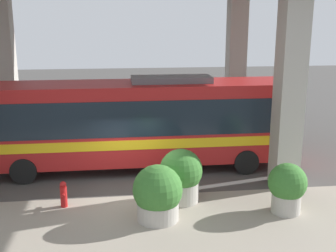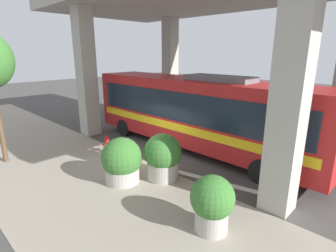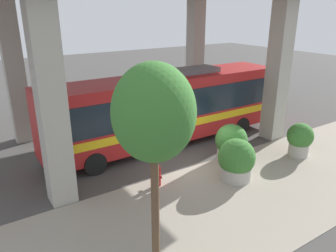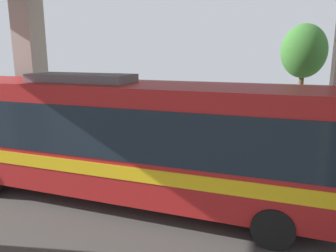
% 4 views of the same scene
% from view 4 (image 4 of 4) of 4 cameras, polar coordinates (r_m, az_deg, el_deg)
% --- Properties ---
extents(ground_plane, '(80.00, 80.00, 0.00)m').
position_cam_4_polar(ground_plane, '(12.78, 0.15, -7.71)').
color(ground_plane, '#474442').
rests_on(ground_plane, ground).
extents(sidewalk_strip, '(6.00, 40.00, 0.02)m').
position_cam_4_polar(sidewalk_strip, '(15.49, 3.87, -4.02)').
color(sidewalk_strip, gray).
rests_on(sidewalk_strip, ground).
extents(bus, '(2.63, 12.78, 3.83)m').
position_cam_4_polar(bus, '(9.84, -8.22, -1.44)').
color(bus, '#B21E1E').
rests_on(bus, ground).
extents(fire_hydrant, '(0.46, 0.22, 0.91)m').
position_cam_4_polar(fire_hydrant, '(12.67, 10.75, -5.93)').
color(fire_hydrant, '#B21919').
rests_on(fire_hydrant, ground).
extents(planter_front, '(1.46, 1.46, 1.84)m').
position_cam_4_polar(planter_front, '(13.63, -5.62, -2.41)').
color(planter_front, '#ADA89E').
rests_on(planter_front, ground).
extents(planter_middle, '(1.23, 1.23, 1.65)m').
position_cam_4_polar(planter_middle, '(16.27, -13.95, -0.41)').
color(planter_middle, '#ADA89E').
rests_on(planter_middle, ground).
extents(planter_back, '(1.53, 1.53, 1.77)m').
position_cam_4_polar(planter_back, '(14.45, -0.16, -1.75)').
color(planter_back, '#ADA89E').
rests_on(planter_back, ground).
extents(street_tree_near, '(1.94, 1.94, 5.68)m').
position_cam_4_polar(street_tree_near, '(15.75, 22.57, 11.79)').
color(street_tree_near, brown).
rests_on(street_tree_near, ground).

